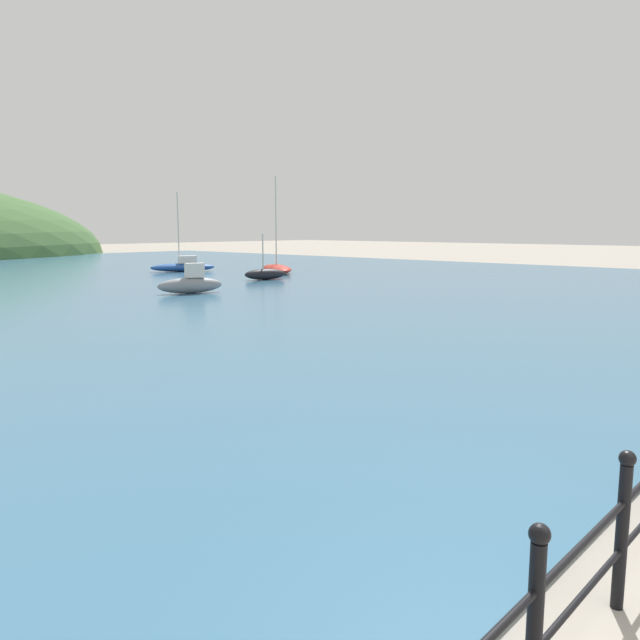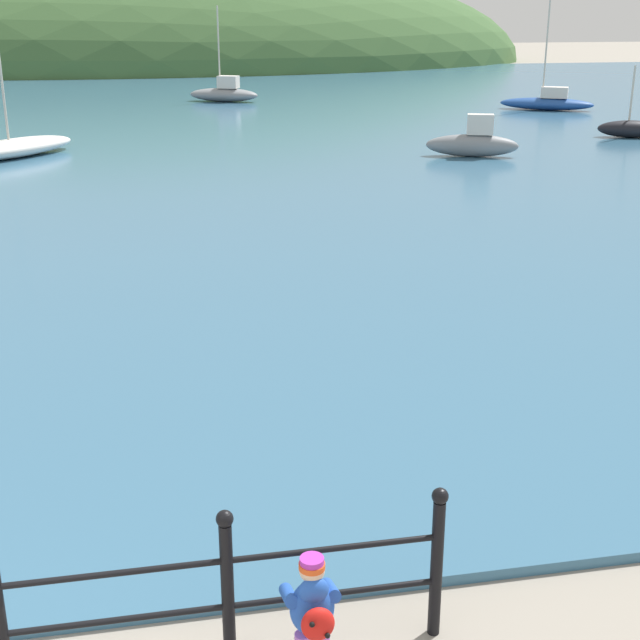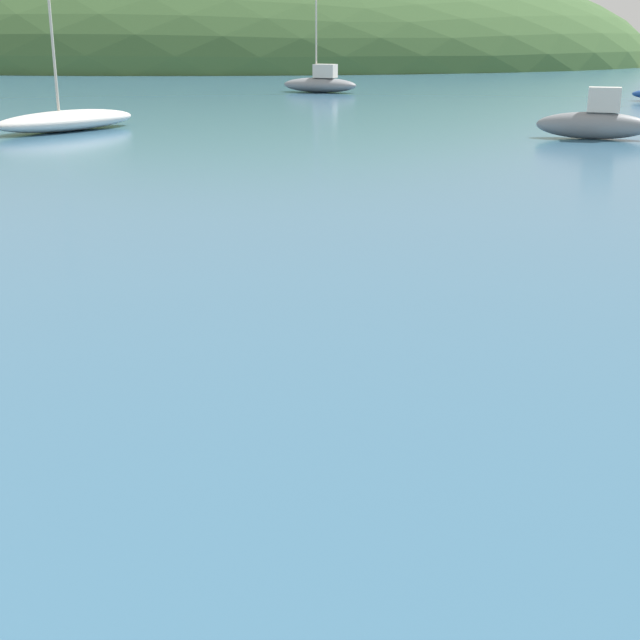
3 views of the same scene
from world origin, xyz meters
The scene contains 8 objects.
water centered at (0.00, 32.00, 0.05)m, with size 80.00×60.00×0.10m, color #386684.
far_hillside centered at (0.00, 70.54, 0.00)m, with size 64.77×35.62×17.06m.
child_in_coat centered at (2.40, 1.14, 0.61)m, with size 0.38×0.53×1.00m.
boat_green_fishing centered at (18.44, 32.44, 0.43)m, with size 3.90×2.80×4.79m.
boat_white_sailboat centered at (-2.22, 24.00, 0.38)m, with size 3.79×3.94×5.12m.
boat_red_dinghy centered at (5.29, 38.52, 0.49)m, with size 3.40×2.35×4.19m.
boat_far_right centered at (11.03, 21.43, 0.50)m, with size 2.77×1.51×1.24m.
boat_blue_hull centered at (17.69, 24.17, 0.40)m, with size 2.35×1.47×2.36m.
Camera 2 is at (1.51, -3.65, 4.37)m, focal length 50.00 mm.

